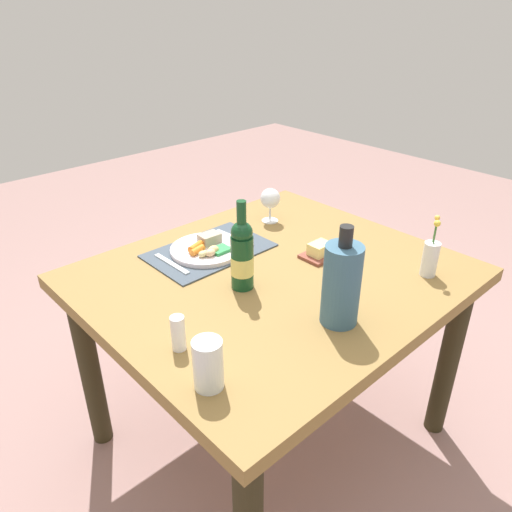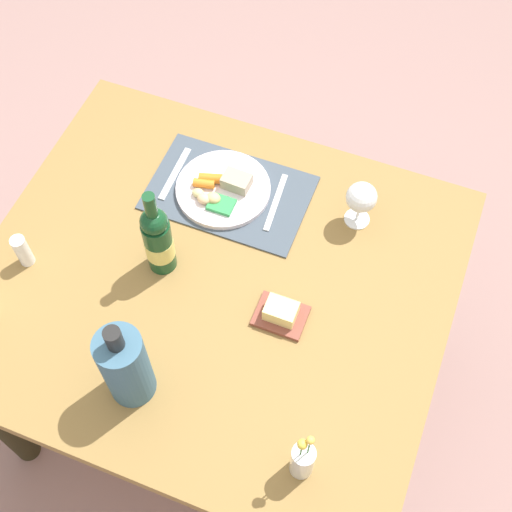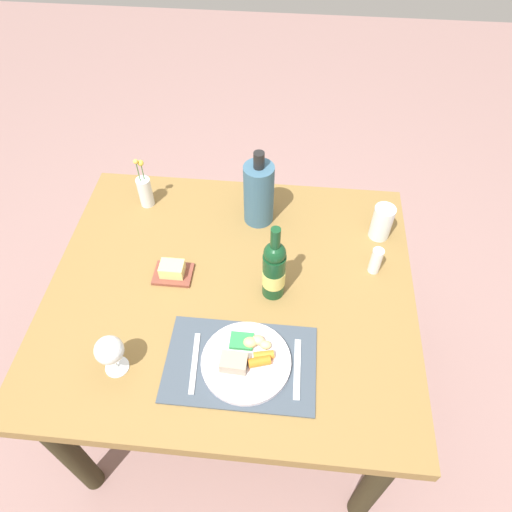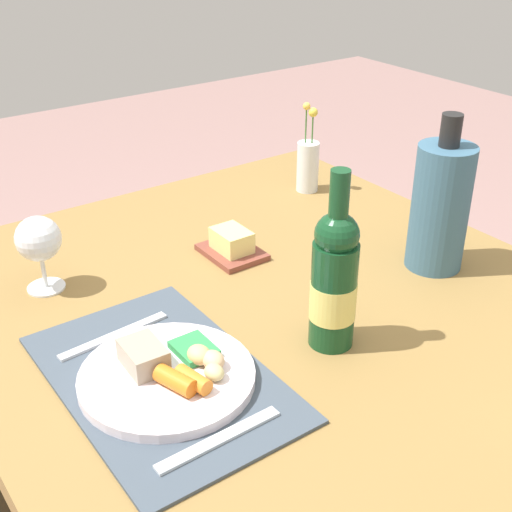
{
  "view_description": "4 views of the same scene",
  "coord_description": "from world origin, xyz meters",
  "px_view_note": "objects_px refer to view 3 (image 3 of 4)",
  "views": [
    {
      "loc": [
        1.04,
        1.04,
        1.62
      ],
      "look_at": [
        0.05,
        -0.04,
        0.84
      ],
      "focal_mm": 34.3,
      "sensor_mm": 36.0,
      "label": 1
    },
    {
      "loc": [
        -0.42,
        0.78,
        2.37
      ],
      "look_at": [
        -0.08,
        -0.1,
        0.8
      ],
      "focal_mm": 48.98,
      "sensor_mm": 36.0,
      "label": 2
    },
    {
      "loc": [
        0.18,
        -0.91,
        2.05
      ],
      "look_at": [
        0.08,
        0.06,
        0.88
      ],
      "focal_mm": 32.95,
      "sensor_mm": 36.0,
      "label": 3
    },
    {
      "loc": [
        0.83,
        -0.64,
        1.44
      ],
      "look_at": [
        -0.08,
        0.01,
        0.84
      ],
      "focal_mm": 48.17,
      "sensor_mm": 36.0,
      "label": 4
    }
  ],
  "objects_px": {
    "knife": "(297,369)",
    "water_tumbler": "(381,224)",
    "flower_vase": "(145,191)",
    "wine_glass": "(109,351)",
    "dining_table": "(232,306)",
    "salt_shaker": "(376,261)",
    "dinner_plate": "(246,360)",
    "fork": "(195,363)",
    "cooler_bottle": "(259,193)",
    "butter_dish": "(173,271)",
    "wine_bottle": "(274,270)"
  },
  "relations": [
    {
      "from": "salt_shaker",
      "to": "water_tumbler",
      "type": "relative_size",
      "value": 0.77
    },
    {
      "from": "knife",
      "to": "wine_glass",
      "type": "relative_size",
      "value": 1.32
    },
    {
      "from": "salt_shaker",
      "to": "water_tumbler",
      "type": "bearing_deg",
      "value": 80.19
    },
    {
      "from": "knife",
      "to": "dining_table",
      "type": "bearing_deg",
      "value": 129.42
    },
    {
      "from": "flower_vase",
      "to": "water_tumbler",
      "type": "height_order",
      "value": "flower_vase"
    },
    {
      "from": "knife",
      "to": "salt_shaker",
      "type": "height_order",
      "value": "salt_shaker"
    },
    {
      "from": "flower_vase",
      "to": "cooler_bottle",
      "type": "xyz_separation_m",
      "value": [
        0.44,
        -0.04,
        0.06
      ]
    },
    {
      "from": "water_tumbler",
      "to": "cooler_bottle",
      "type": "relative_size",
      "value": 0.44
    },
    {
      "from": "dinner_plate",
      "to": "cooler_bottle",
      "type": "relative_size",
      "value": 0.87
    },
    {
      "from": "flower_vase",
      "to": "cooler_bottle",
      "type": "relative_size",
      "value": 0.71
    },
    {
      "from": "wine_glass",
      "to": "knife",
      "type": "bearing_deg",
      "value": 4.63
    },
    {
      "from": "water_tumbler",
      "to": "knife",
      "type": "bearing_deg",
      "value": -115.84
    },
    {
      "from": "salt_shaker",
      "to": "water_tumbler",
      "type": "xyz_separation_m",
      "value": [
        0.03,
        0.17,
        0.01
      ]
    },
    {
      "from": "flower_vase",
      "to": "wine_bottle",
      "type": "xyz_separation_m",
      "value": [
        0.52,
        -0.38,
        0.05
      ]
    },
    {
      "from": "wine_glass",
      "to": "salt_shaker",
      "type": "bearing_deg",
      "value": 29.75
    },
    {
      "from": "salt_shaker",
      "to": "water_tumbler",
      "type": "height_order",
      "value": "water_tumbler"
    },
    {
      "from": "flower_vase",
      "to": "wine_glass",
      "type": "distance_m",
      "value": 0.7
    },
    {
      "from": "cooler_bottle",
      "to": "fork",
      "type": "bearing_deg",
      "value": -101.94
    },
    {
      "from": "flower_vase",
      "to": "butter_dish",
      "type": "xyz_separation_m",
      "value": [
        0.17,
        -0.34,
        -0.05
      ]
    },
    {
      "from": "wine_glass",
      "to": "butter_dish",
      "type": "height_order",
      "value": "wine_glass"
    },
    {
      "from": "water_tumbler",
      "to": "flower_vase",
      "type": "bearing_deg",
      "value": 174.75
    },
    {
      "from": "flower_vase",
      "to": "wine_glass",
      "type": "height_order",
      "value": "flower_vase"
    },
    {
      "from": "water_tumbler",
      "to": "butter_dish",
      "type": "xyz_separation_m",
      "value": [
        -0.71,
        -0.26,
        -0.04
      ]
    },
    {
      "from": "fork",
      "to": "butter_dish",
      "type": "height_order",
      "value": "butter_dish"
    },
    {
      "from": "flower_vase",
      "to": "salt_shaker",
      "type": "bearing_deg",
      "value": -16.27
    },
    {
      "from": "dining_table",
      "to": "water_tumbler",
      "type": "height_order",
      "value": "water_tumbler"
    },
    {
      "from": "knife",
      "to": "water_tumbler",
      "type": "xyz_separation_m",
      "value": [
        0.28,
        0.57,
        0.05
      ]
    },
    {
      "from": "fork",
      "to": "dinner_plate",
      "type": "bearing_deg",
      "value": 2.47
    },
    {
      "from": "dining_table",
      "to": "wine_glass",
      "type": "distance_m",
      "value": 0.48
    },
    {
      "from": "wine_bottle",
      "to": "fork",
      "type": "bearing_deg",
      "value": -126.56
    },
    {
      "from": "dining_table",
      "to": "dinner_plate",
      "type": "relative_size",
      "value": 4.6
    },
    {
      "from": "dinner_plate",
      "to": "salt_shaker",
      "type": "distance_m",
      "value": 0.56
    },
    {
      "from": "dining_table",
      "to": "dinner_plate",
      "type": "distance_m",
      "value": 0.31
    },
    {
      "from": "dining_table",
      "to": "wine_bottle",
      "type": "bearing_deg",
      "value": -0.91
    },
    {
      "from": "dining_table",
      "to": "flower_vase",
      "type": "xyz_separation_m",
      "value": [
        -0.37,
        0.37,
        0.18
      ]
    },
    {
      "from": "wine_glass",
      "to": "cooler_bottle",
      "type": "bearing_deg",
      "value": 61.35
    },
    {
      "from": "dinner_plate",
      "to": "fork",
      "type": "relative_size",
      "value": 1.35
    },
    {
      "from": "dining_table",
      "to": "wine_glass",
      "type": "bearing_deg",
      "value": -132.7
    },
    {
      "from": "water_tumbler",
      "to": "dinner_plate",
      "type": "bearing_deg",
      "value": -127.25
    },
    {
      "from": "dining_table",
      "to": "cooler_bottle",
      "type": "height_order",
      "value": "cooler_bottle"
    },
    {
      "from": "dining_table",
      "to": "butter_dish",
      "type": "xyz_separation_m",
      "value": [
        -0.2,
        0.04,
        0.13
      ]
    },
    {
      "from": "dinner_plate",
      "to": "fork",
      "type": "distance_m",
      "value": 0.15
    },
    {
      "from": "water_tumbler",
      "to": "butter_dish",
      "type": "height_order",
      "value": "water_tumbler"
    },
    {
      "from": "dining_table",
      "to": "water_tumbler",
      "type": "distance_m",
      "value": 0.61
    },
    {
      "from": "dining_table",
      "to": "salt_shaker",
      "type": "distance_m",
      "value": 0.52
    },
    {
      "from": "dinner_plate",
      "to": "dining_table",
      "type": "bearing_deg",
      "value": 107.2
    },
    {
      "from": "fork",
      "to": "salt_shaker",
      "type": "height_order",
      "value": "salt_shaker"
    },
    {
      "from": "knife",
      "to": "wine_bottle",
      "type": "bearing_deg",
      "value": 107.59
    },
    {
      "from": "dinner_plate",
      "to": "flower_vase",
      "type": "xyz_separation_m",
      "value": [
        -0.46,
        0.64,
        0.05
      ]
    },
    {
      "from": "dining_table",
      "to": "wine_glass",
      "type": "relative_size",
      "value": 8.4
    }
  ]
}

